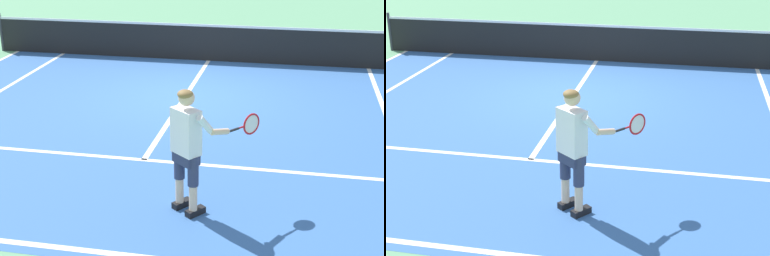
{
  "view_description": "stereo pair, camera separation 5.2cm",
  "coord_description": "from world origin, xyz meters",
  "views": [
    {
      "loc": [
        2.32,
        -11.19,
        3.78
      ],
      "look_at": [
        1.0,
        -4.42,
        1.05
      ],
      "focal_mm": 51.96,
      "sensor_mm": 36.0,
      "label": 1
    },
    {
      "loc": [
        2.37,
        -11.18,
        3.78
      ],
      "look_at": [
        1.0,
        -4.42,
        1.05
      ],
      "focal_mm": 51.96,
      "sensor_mm": 36.0,
      "label": 2
    }
  ],
  "objects": [
    {
      "name": "tennis_player",
      "position": [
        1.02,
        -4.8,
        0.99
      ],
      "size": [
        1.12,
        0.82,
        1.71
      ],
      "color": "black",
      "rests_on": "ground"
    },
    {
      "name": "court_inner_surface",
      "position": [
        0.0,
        -1.45,
        0.0
      ],
      "size": [
        10.98,
        9.4,
        0.0
      ],
      "primitive_type": "cube",
      "color": "#3866A8",
      "rests_on": "ground"
    },
    {
      "name": "tennis_net",
      "position": [
        0.0,
        3.05,
        0.5
      ],
      "size": [
        11.96,
        0.08,
        1.07
      ],
      "color": "#333338",
      "rests_on": "ground"
    },
    {
      "name": "line_baseline",
      "position": [
        0.0,
        -5.95,
        0.0
      ],
      "size": [
        10.98,
        0.1,
        0.01
      ],
      "primitive_type": "cube",
      "color": "white",
      "rests_on": "ground"
    },
    {
      "name": "ground_plane",
      "position": [
        0.0,
        0.0,
        0.0
      ],
      "size": [
        80.0,
        80.0,
        0.0
      ],
      "primitive_type": "plane",
      "color": "#609E70"
    },
    {
      "name": "line_service",
      "position": [
        0.0,
        -3.35,
        0.0
      ],
      "size": [
        8.23,
        0.1,
        0.01
      ],
      "primitive_type": "cube",
      "color": "white",
      "rests_on": "ground"
    },
    {
      "name": "line_centre_service",
      "position": [
        0.0,
        -0.15,
        0.0
      ],
      "size": [
        0.1,
        6.4,
        0.01
      ],
      "primitive_type": "cube",
      "color": "white",
      "rests_on": "ground"
    }
  ]
}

